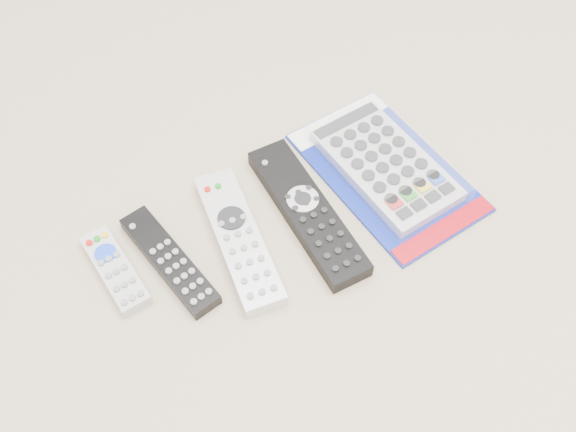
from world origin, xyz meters
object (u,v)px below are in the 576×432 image
remote_slim_black (170,261)px  jumbo_remote_packaged (386,164)px  remote_silver_dvd (239,239)px  remote_small_grey (115,270)px  remote_large_black (307,212)px

remote_slim_black → jumbo_remote_packaged: (0.34, -0.03, 0.01)m
remote_silver_dvd → jumbo_remote_packaged: (0.25, -0.01, 0.00)m
remote_small_grey → jumbo_remote_packaged: bearing=-8.9°
remote_slim_black → jumbo_remote_packaged: bearing=-11.0°
remote_silver_dvd → jumbo_remote_packaged: 0.25m
remote_slim_black → remote_large_black: bearing=-16.2°
remote_small_grey → remote_silver_dvd: 0.17m
jumbo_remote_packaged → remote_small_grey: bearing=171.4°
remote_slim_black → remote_small_grey: bearing=152.1°
remote_slim_black → remote_large_black: (0.20, -0.03, 0.00)m
remote_silver_dvd → jumbo_remote_packaged: jumbo_remote_packaged is taller
remote_slim_black → remote_large_black: 0.20m
remote_small_grey → remote_slim_black: (0.07, -0.03, 0.00)m
remote_small_grey → jumbo_remote_packaged: size_ratio=0.47×
remote_small_grey → remote_slim_black: 0.07m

